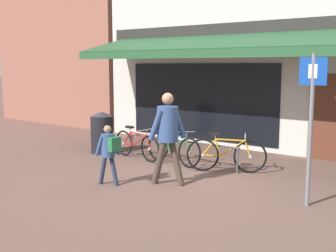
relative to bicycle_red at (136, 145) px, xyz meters
The scene contains 11 objects.
ground_plane 2.05m from the bicycle_red, 14.66° to the right, with size 160.00×160.00×0.00m, color brown.
shop_front 4.99m from the bicycle_red, 74.81° to the left, with size 8.91×4.88×5.77m.
neighbour_building 8.62m from the bicycle_red, 145.40° to the left, with size 6.49×4.00×5.90m.
bike_rack_rail 1.18m from the bicycle_red, 11.30° to the left, with size 3.11×0.04×0.57m.
bicycle_red is the anchor object (origin of this frame).
bicycle_green 1.04m from the bicycle_red, ahead, with size 1.71×0.52×0.84m.
bicycle_orange 2.41m from the bicycle_red, ahead, with size 1.59×0.87×0.86m.
pedestrian_adult 2.49m from the bicycle_red, 34.34° to the right, with size 0.64×0.64×1.80m.
pedestrian_child 2.36m from the bicycle_red, 62.04° to the right, with size 0.50×0.38×1.18m.
litter_bin 1.23m from the bicycle_red, behind, with size 0.60×0.60×1.09m.
parking_sign 4.81m from the bicycle_red, 12.04° to the right, with size 0.44×0.07×2.49m.
Camera 1 is at (4.77, -7.22, 2.31)m, focal length 45.00 mm.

